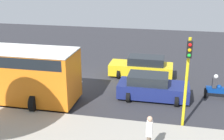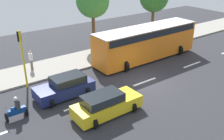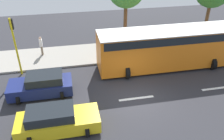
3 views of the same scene
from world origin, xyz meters
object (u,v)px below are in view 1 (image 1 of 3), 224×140
object	(u,v)px
car_dark_blue	(152,87)
traffic_light_corner	(187,71)
car_yellow_cab	(142,67)
motorcycle	(216,88)
pedestrian_near_signal	(149,133)

from	to	relation	value
car_dark_blue	traffic_light_corner	xyz separation A→B (m)	(3.08, 1.77, 2.22)
car_yellow_cab	motorcycle	distance (m)	5.55
car_dark_blue	pedestrian_near_signal	xyz separation A→B (m)	(5.78, 0.32, 0.35)
traffic_light_corner	car_dark_blue	bearing A→B (deg)	-150.16
car_yellow_cab	car_dark_blue	xyz separation A→B (m)	(3.68, 1.01, -0.00)
motorcycle	traffic_light_corner	bearing A→B (deg)	-26.97
pedestrian_near_signal	traffic_light_corner	size ratio (longest dim) A/B	0.38
motorcycle	traffic_light_corner	size ratio (longest dim) A/B	0.34
car_yellow_cab	pedestrian_near_signal	xyz separation A→B (m)	(9.46, 1.33, 0.35)
car_dark_blue	pedestrian_near_signal	distance (m)	5.80
car_dark_blue	motorcycle	bearing A→B (deg)	102.11
car_dark_blue	traffic_light_corner	size ratio (longest dim) A/B	0.93
car_yellow_cab	pedestrian_near_signal	distance (m)	9.56
motorcycle	car_yellow_cab	bearing A→B (deg)	-121.14
pedestrian_near_signal	traffic_light_corner	bearing A→B (deg)	151.74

